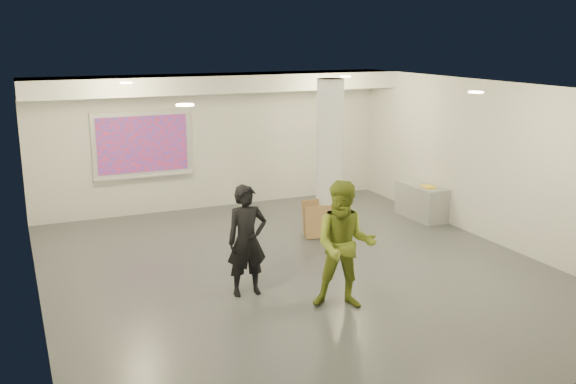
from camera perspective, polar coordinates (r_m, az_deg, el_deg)
name	(u,v)px	position (r m, az deg, el deg)	size (l,w,h in m)	color
floor	(298,270)	(10.73, 0.87, -6.96)	(8.00, 9.00, 0.01)	#3B3E44
ceiling	(298,88)	(10.07, 0.93, 9.21)	(8.00, 9.00, 0.01)	silver
wall_back	(214,141)	(14.43, -6.59, 4.52)	(8.00, 0.01, 3.00)	silver
wall_front	(489,276)	(6.65, 17.41, -7.13)	(8.00, 0.01, 3.00)	silver
wall_left	(31,209)	(9.41, -21.85, -1.39)	(0.01, 9.00, 3.00)	silver
wall_right	(494,163)	(12.47, 17.86, 2.48)	(0.01, 9.00, 3.00)	silver
soffit_band	(220,83)	(13.76, -6.05, 9.62)	(8.00, 1.10, 0.36)	silver
downlight_nw	(126,83)	(11.82, -14.20, 9.38)	(0.22, 0.22, 0.02)	#FBCA95
downlight_ne	(345,77)	(13.29, 5.12, 10.18)	(0.22, 0.22, 0.02)	#FBCA95
downlight_sw	(185,105)	(7.92, -9.15, 7.65)	(0.22, 0.22, 0.02)	#FBCA95
downlight_se	(476,92)	(9.98, 16.35, 8.51)	(0.22, 0.22, 0.02)	#FBCA95
column	(329,157)	(12.53, 3.71, 3.17)	(0.52, 0.52, 3.00)	white
projection_screen	(142,145)	(14.00, -12.81, 4.09)	(2.10, 0.13, 1.42)	silver
credenza	(421,202)	(13.92, 11.77, -0.83)	(0.51, 1.23, 0.72)	gray
postit_pad	(428,187)	(13.66, 12.37, 0.47)	(0.22, 0.30, 0.03)	yellow
cardboard_back	(318,216)	(12.60, 2.65, -2.17)	(0.63, 0.06, 0.69)	olive
cardboard_front	(320,222)	(12.31, 2.82, -2.70)	(0.57, 0.06, 0.63)	olive
woman	(247,241)	(9.54, -3.67, -4.33)	(0.61, 0.40, 1.68)	black
man	(345,245)	(9.08, 5.06, -4.73)	(0.90, 0.70, 1.85)	olive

